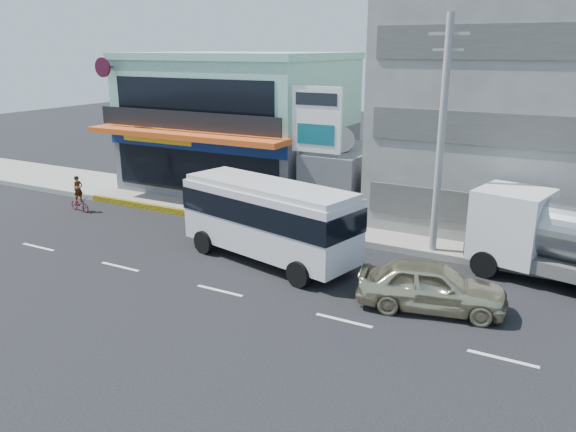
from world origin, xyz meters
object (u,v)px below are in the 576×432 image
(concrete_building, at_px, (567,84))
(sedan, at_px, (431,286))
(billboard, at_px, (317,128))
(satellite_dish, at_px, (340,150))
(shop_building, at_px, (241,125))
(motorcycle_rider, at_px, (79,200))
(minibus, at_px, (269,215))
(utility_pole_near, at_px, (441,138))

(concrete_building, bearing_deg, sedan, -102.08)
(concrete_building, relative_size, billboard, 2.32)
(concrete_building, height_order, satellite_dish, concrete_building)
(satellite_dish, bearing_deg, billboard, -105.52)
(shop_building, bearing_deg, satellite_dish, -20.21)
(concrete_building, bearing_deg, motorcycle_rider, -156.61)
(satellite_dish, height_order, sedan, satellite_dish)
(concrete_building, relative_size, motorcycle_rider, 8.08)
(minibus, bearing_deg, concrete_building, 48.91)
(minibus, bearing_deg, satellite_dish, 90.28)
(billboard, xyz_separation_m, minibus, (0.54, -5.62, -2.92))
(utility_pole_near, bearing_deg, sedan, -76.18)
(satellite_dish, relative_size, utility_pole_near, 0.15)
(shop_building, relative_size, minibus, 1.48)
(utility_pole_near, bearing_deg, motorcycle_rider, -173.01)
(shop_building, xyz_separation_m, billboard, (7.50, -4.75, 0.93))
(sedan, height_order, motorcycle_rider, motorcycle_rider)
(sedan, bearing_deg, minibus, 67.23)
(utility_pole_near, xyz_separation_m, motorcycle_rider, (-18.93, -2.32, -4.50))
(shop_building, distance_m, sedan, 19.50)
(minibus, relative_size, sedan, 1.67)
(minibus, height_order, motorcycle_rider, minibus)
(shop_building, xyz_separation_m, utility_pole_near, (14.00, -6.55, 1.15))
(billboard, distance_m, motorcycle_rider, 13.78)
(concrete_building, bearing_deg, utility_pole_near, -117.76)
(utility_pole_near, distance_m, motorcycle_rider, 19.60)
(concrete_building, relative_size, satellite_dish, 10.67)
(utility_pole_near, height_order, sedan, utility_pole_near)
(minibus, bearing_deg, motorcycle_rider, 173.39)
(shop_building, distance_m, concrete_building, 18.28)
(satellite_dish, xyz_separation_m, motorcycle_rider, (-12.93, -5.92, -2.92))
(shop_building, height_order, sedan, shop_building)
(shop_building, relative_size, billboard, 1.80)
(utility_pole_near, relative_size, minibus, 1.19)
(billboard, distance_m, minibus, 6.36)
(satellite_dish, bearing_deg, sedan, -50.32)
(satellite_dish, bearing_deg, motorcycle_rider, -155.40)
(sedan, bearing_deg, shop_building, 40.24)
(billboard, xyz_separation_m, sedan, (7.77, -6.96, -4.07))
(satellite_dish, bearing_deg, utility_pole_near, -30.96)
(utility_pole_near, bearing_deg, billboard, 164.52)
(billboard, height_order, minibus, billboard)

